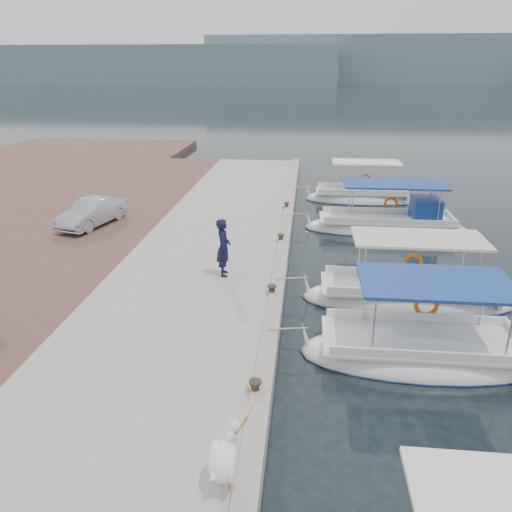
{
  "coord_description": "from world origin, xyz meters",
  "views": [
    {
      "loc": [
        0.59,
        -12.49,
        7.16
      ],
      "look_at": [
        -1.0,
        3.01,
        1.2
      ],
      "focal_mm": 35.0,
      "sensor_mm": 36.0,
      "label": 1
    }
  ],
  "objects_px": {
    "fishing_caique_b": "(420,355)",
    "pelican": "(225,458)",
    "fishing_caique_e": "(361,199)",
    "parked_car": "(92,212)",
    "fishing_caique_c": "(406,299)",
    "fisherman": "(223,247)",
    "fishing_caique_d": "(388,227)"
  },
  "relations": [
    {
      "from": "fishing_caique_b",
      "to": "pelican",
      "type": "xyz_separation_m",
      "value": [
        -4.29,
        -5.12,
        0.93
      ]
    },
    {
      "from": "fishing_caique_e",
      "to": "parked_car",
      "type": "height_order",
      "value": "fishing_caique_e"
    },
    {
      "from": "fishing_caique_e",
      "to": "pelican",
      "type": "height_order",
      "value": "fishing_caique_e"
    },
    {
      "from": "fishing_caique_c",
      "to": "parked_car",
      "type": "bearing_deg",
      "value": 156.67
    },
    {
      "from": "fishing_caique_c",
      "to": "fisherman",
      "type": "height_order",
      "value": "fisherman"
    },
    {
      "from": "fishing_caique_c",
      "to": "pelican",
      "type": "xyz_separation_m",
      "value": [
        -4.52,
        -8.48,
        0.93
      ]
    },
    {
      "from": "fishing_caique_b",
      "to": "fisherman",
      "type": "distance_m",
      "value": 7.08
    },
    {
      "from": "pelican",
      "to": "fishing_caique_d",
      "type": "bearing_deg",
      "value": 72.61
    },
    {
      "from": "fishing_caique_e",
      "to": "pelican",
      "type": "distance_m",
      "value": 21.86
    },
    {
      "from": "fishing_caique_d",
      "to": "fisherman",
      "type": "distance_m",
      "value": 9.71
    },
    {
      "from": "fishing_caique_c",
      "to": "fishing_caique_e",
      "type": "distance_m",
      "value": 12.95
    },
    {
      "from": "fishing_caique_d",
      "to": "fishing_caique_b",
      "type": "bearing_deg",
      "value": -93.87
    },
    {
      "from": "fishing_caique_b",
      "to": "pelican",
      "type": "distance_m",
      "value": 6.75
    },
    {
      "from": "fishing_caique_c",
      "to": "fishing_caique_d",
      "type": "height_order",
      "value": "same"
    },
    {
      "from": "fishing_caique_d",
      "to": "fishing_caique_e",
      "type": "relative_size",
      "value": 1.21
    },
    {
      "from": "pelican",
      "to": "parked_car",
      "type": "distance_m",
      "value": 16.19
    },
    {
      "from": "fishing_caique_b",
      "to": "fisherman",
      "type": "relative_size",
      "value": 3.15
    },
    {
      "from": "fishing_caique_b",
      "to": "parked_car",
      "type": "relative_size",
      "value": 1.72
    },
    {
      "from": "fishing_caique_e",
      "to": "parked_car",
      "type": "relative_size",
      "value": 1.71
    },
    {
      "from": "parked_car",
      "to": "pelican",
      "type": "bearing_deg",
      "value": -45.06
    },
    {
      "from": "fishing_caique_b",
      "to": "fishing_caique_e",
      "type": "xyz_separation_m",
      "value": [
        -0.02,
        16.3,
        0.0
      ]
    },
    {
      "from": "fishing_caique_d",
      "to": "parked_car",
      "type": "distance_m",
      "value": 13.42
    },
    {
      "from": "pelican",
      "to": "parked_car",
      "type": "height_order",
      "value": "parked_car"
    },
    {
      "from": "fishing_caique_e",
      "to": "fishing_caique_b",
      "type": "bearing_deg",
      "value": -89.93
    },
    {
      "from": "fishing_caique_b",
      "to": "fisherman",
      "type": "bearing_deg",
      "value": 146.3
    },
    {
      "from": "fishing_caique_c",
      "to": "parked_car",
      "type": "distance_m",
      "value": 13.89
    },
    {
      "from": "pelican",
      "to": "parked_car",
      "type": "bearing_deg",
      "value": 120.42
    },
    {
      "from": "fishing_caique_d",
      "to": "fisherman",
      "type": "xyz_separation_m",
      "value": [
        -6.52,
        -7.07,
        1.3
      ]
    },
    {
      "from": "fishing_caique_d",
      "to": "fisherman",
      "type": "relative_size",
      "value": 3.79
    },
    {
      "from": "fishing_caique_c",
      "to": "fishing_caique_d",
      "type": "relative_size",
      "value": 0.89
    },
    {
      "from": "fishing_caique_b",
      "to": "fishing_caique_d",
      "type": "xyz_separation_m",
      "value": [
        0.74,
        10.93,
        0.06
      ]
    },
    {
      "from": "fishing_caique_e",
      "to": "fisherman",
      "type": "bearing_deg",
      "value": -114.86
    }
  ]
}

